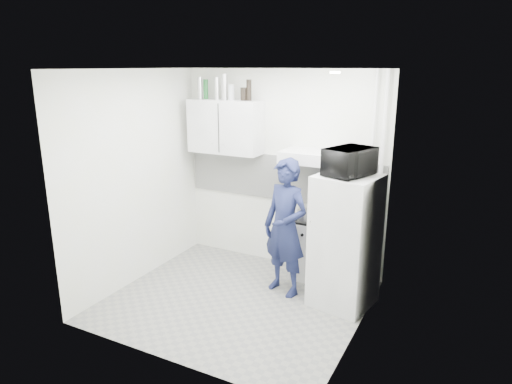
% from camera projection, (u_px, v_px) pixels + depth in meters
% --- Properties ---
extents(floor, '(2.80, 2.80, 0.00)m').
position_uv_depth(floor, '(236.00, 301.00, 5.29)').
color(floor, gray).
rests_on(floor, ground).
extents(ceiling, '(2.80, 2.80, 0.00)m').
position_uv_depth(ceiling, '(233.00, 69.00, 4.59)').
color(ceiling, white).
rests_on(ceiling, wall_back).
extents(wall_back, '(2.80, 0.00, 2.80)m').
position_uv_depth(wall_back, '(282.00, 170.00, 6.01)').
color(wall_back, white).
rests_on(wall_back, floor).
extents(wall_left, '(0.00, 2.60, 2.60)m').
position_uv_depth(wall_left, '(135.00, 179.00, 5.56)').
color(wall_left, white).
rests_on(wall_left, floor).
extents(wall_right, '(0.00, 2.60, 2.60)m').
position_uv_depth(wall_right, '(363.00, 211.00, 4.32)').
color(wall_right, white).
rests_on(wall_right, floor).
extents(person, '(0.68, 0.54, 1.63)m').
position_uv_depth(person, '(285.00, 227.00, 5.30)').
color(person, '#191F45').
rests_on(person, floor).
extents(stove, '(0.47, 0.47, 0.76)m').
position_uv_depth(stove, '(312.00, 249.00, 5.80)').
color(stove, silver).
rests_on(stove, floor).
extents(fridge, '(0.72, 0.72, 1.51)m').
position_uv_depth(fridge, '(345.00, 241.00, 5.05)').
color(fridge, white).
rests_on(fridge, floor).
extents(stove_top, '(0.46, 0.46, 0.03)m').
position_uv_depth(stove_top, '(313.00, 220.00, 5.69)').
color(stove_top, black).
rests_on(stove_top, stove).
extents(saucepan, '(0.20, 0.20, 0.11)m').
position_uv_depth(saucepan, '(305.00, 215.00, 5.65)').
color(saucepan, silver).
rests_on(saucepan, stove_top).
extents(microwave, '(0.63, 0.52, 0.30)m').
position_uv_depth(microwave, '(350.00, 162.00, 4.80)').
color(microwave, black).
rests_on(microwave, fridge).
extents(bottle_a, '(0.07, 0.07, 0.28)m').
position_uv_depth(bottle_a, '(200.00, 88.00, 6.08)').
color(bottle_a, silver).
rests_on(bottle_a, upper_cabinet).
extents(bottle_b, '(0.07, 0.07, 0.26)m').
position_uv_depth(bottle_b, '(206.00, 89.00, 6.05)').
color(bottle_b, '#144C1E').
rests_on(bottle_b, upper_cabinet).
extents(bottle_c, '(0.07, 0.07, 0.28)m').
position_uv_depth(bottle_c, '(217.00, 88.00, 5.97)').
color(bottle_c, silver).
rests_on(bottle_c, upper_cabinet).
extents(bottle_d, '(0.07, 0.07, 0.33)m').
position_uv_depth(bottle_d, '(224.00, 87.00, 5.91)').
color(bottle_d, silver).
rests_on(bottle_d, upper_cabinet).
extents(canister_a, '(0.08, 0.08, 0.20)m').
position_uv_depth(canister_a, '(231.00, 92.00, 5.88)').
color(canister_a, '#B2B7BC').
rests_on(canister_a, upper_cabinet).
extents(canister_b, '(0.09, 0.09, 0.16)m').
position_uv_depth(canister_b, '(244.00, 94.00, 5.80)').
color(canister_b, black).
rests_on(canister_b, upper_cabinet).
extents(bottle_e, '(0.07, 0.07, 0.26)m').
position_uv_depth(bottle_e, '(249.00, 90.00, 5.76)').
color(bottle_e, black).
rests_on(bottle_e, upper_cabinet).
extents(upper_cabinet, '(1.00, 0.35, 0.70)m').
position_uv_depth(upper_cabinet, '(226.00, 127.00, 6.04)').
color(upper_cabinet, white).
rests_on(upper_cabinet, wall_back).
extents(range_hood, '(0.60, 0.50, 0.14)m').
position_uv_depth(range_hood, '(308.00, 156.00, 5.52)').
color(range_hood, silver).
rests_on(range_hood, wall_back).
extents(backsplash, '(2.74, 0.03, 0.60)m').
position_uv_depth(backsplash, '(281.00, 178.00, 6.02)').
color(backsplash, white).
rests_on(backsplash, wall_back).
extents(pipe_a, '(0.05, 0.05, 2.60)m').
position_uv_depth(pipe_a, '(380.00, 183.00, 5.37)').
color(pipe_a, silver).
rests_on(pipe_a, floor).
extents(pipe_b, '(0.04, 0.04, 2.60)m').
position_uv_depth(pipe_b, '(370.00, 182.00, 5.42)').
color(pipe_b, silver).
rests_on(pipe_b, floor).
extents(ceiling_spot_fixture, '(0.10, 0.10, 0.02)m').
position_uv_depth(ceiling_spot_fixture, '(335.00, 72.00, 4.33)').
color(ceiling_spot_fixture, white).
rests_on(ceiling_spot_fixture, ceiling).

